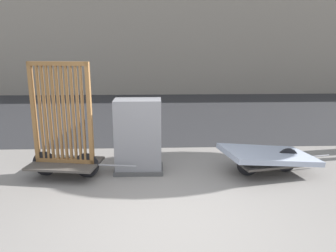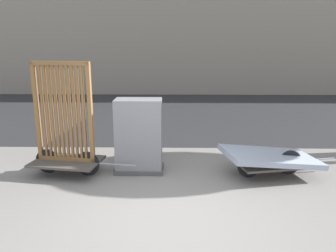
{
  "view_description": "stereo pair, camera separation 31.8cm",
  "coord_description": "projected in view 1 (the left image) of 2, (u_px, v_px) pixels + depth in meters",
  "views": [
    {
      "loc": [
        -0.21,
        -4.02,
        2.31
      ],
      "look_at": [
        0.0,
        1.61,
        0.93
      ],
      "focal_mm": 35.0,
      "sensor_mm": 36.0,
      "label": 1
    },
    {
      "loc": [
        0.11,
        -4.03,
        2.31
      ],
      "look_at": [
        0.0,
        1.61,
        0.93
      ],
      "focal_mm": 35.0,
      "sensor_mm": 36.0,
      "label": 2
    }
  ],
  "objects": [
    {
      "name": "bike_cart_with_mattress",
      "position": [
        269.0,
        156.0,
        6.02
      ],
      "size": [
        2.2,
        1.3,
        0.51
      ],
      "rotation": [
        0.0,
        0.0,
        0.21
      ],
      "color": "#4C4742",
      "rests_on": "ground_plane"
    },
    {
      "name": "road_strip",
      "position": [
        162.0,
        112.0,
        11.79
      ],
      "size": [
        56.0,
        8.58,
        0.01
      ],
      "color": "#2D2D30",
      "rests_on": "ground_plane"
    },
    {
      "name": "utility_cabinet",
      "position": [
        138.0,
        138.0,
        6.04
      ],
      "size": [
        0.91,
        0.55,
        1.38
      ],
      "color": "#4C4C4C",
      "rests_on": "ground_plane"
    },
    {
      "name": "bike_cart_with_bedframe",
      "position": [
        64.0,
        138.0,
        5.79
      ],
      "size": [
        1.95,
        0.97,
        2.06
      ],
      "rotation": [
        0.0,
        0.0,
        -0.16
      ],
      "color": "#4C4742",
      "rests_on": "ground_plane"
    },
    {
      "name": "ground_plane",
      "position": [
        172.0,
        220.0,
        4.46
      ],
      "size": [
        60.0,
        60.0,
        0.0
      ],
      "primitive_type": "plane",
      "color": "gray"
    }
  ]
}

